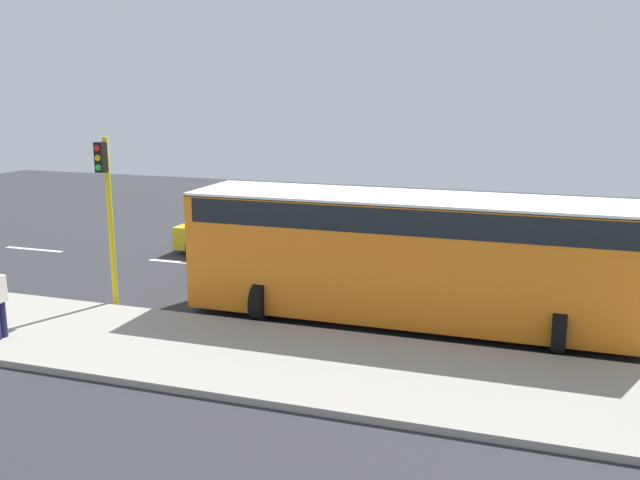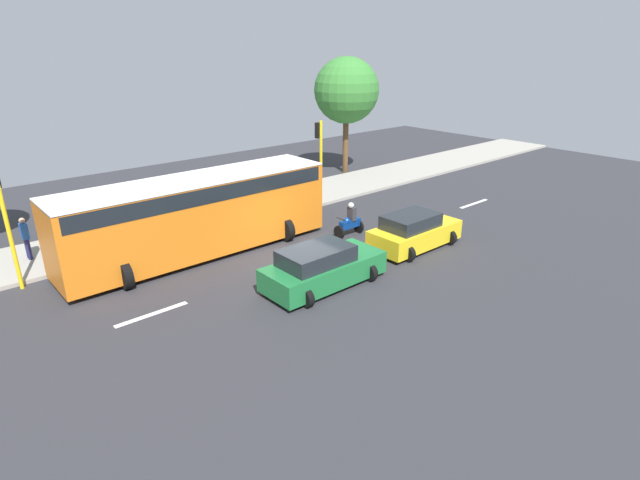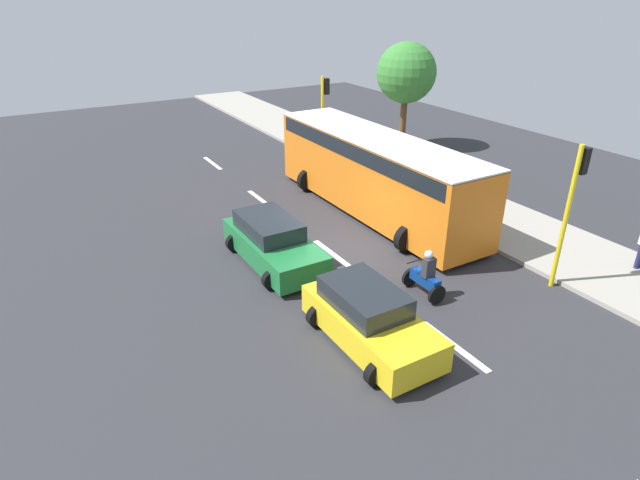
# 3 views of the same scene
# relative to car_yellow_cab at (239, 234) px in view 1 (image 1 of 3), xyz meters

# --- Properties ---
(ground_plane) EXTENTS (40.00, 60.00, 0.10)m
(ground_plane) POSITION_rel_car_yellow_cab_xyz_m (1.82, 4.70, -0.76)
(ground_plane) COLOR #2D2D33
(sidewalk) EXTENTS (4.00, 60.00, 0.15)m
(sidewalk) POSITION_rel_car_yellow_cab_xyz_m (8.82, 4.70, -0.64)
(sidewalk) COLOR #9E998E
(sidewalk) RESTS_ON ground
(lane_stripe_far_north) EXTENTS (0.20, 2.40, 0.01)m
(lane_stripe_far_north) POSITION_rel_car_yellow_cab_xyz_m (1.82, -7.30, -0.70)
(lane_stripe_far_north) COLOR white
(lane_stripe_far_north) RESTS_ON ground
(lane_stripe_north) EXTENTS (0.20, 2.40, 0.01)m
(lane_stripe_north) POSITION_rel_car_yellow_cab_xyz_m (1.82, -1.30, -0.70)
(lane_stripe_north) COLOR white
(lane_stripe_north) RESTS_ON ground
(lane_stripe_mid) EXTENTS (0.20, 2.40, 0.01)m
(lane_stripe_mid) POSITION_rel_car_yellow_cab_xyz_m (1.82, 4.70, -0.70)
(lane_stripe_mid) COLOR white
(lane_stripe_mid) RESTS_ON ground
(lane_stripe_south) EXTENTS (0.20, 2.40, 0.01)m
(lane_stripe_south) POSITION_rel_car_yellow_cab_xyz_m (1.82, 10.70, -0.70)
(lane_stripe_south) COLOR white
(lane_stripe_south) RESTS_ON ground
(car_yellow_cab) EXTENTS (2.20, 4.13, 1.52)m
(car_yellow_cab) POSITION_rel_car_yellow_cab_xyz_m (0.00, 0.00, 0.00)
(car_yellow_cab) COLOR yellow
(car_yellow_cab) RESTS_ON ground
(car_green) EXTENTS (2.25, 4.51, 1.52)m
(car_green) POSITION_rel_car_yellow_cab_xyz_m (-0.20, 5.25, 0.00)
(car_green) COLOR #1E7238
(car_green) RESTS_ON ground
(city_bus) EXTENTS (3.20, 11.00, 3.16)m
(city_bus) POSITION_rel_car_yellow_cab_xyz_m (5.26, 7.08, 1.14)
(city_bus) COLOR orange
(city_bus) RESTS_ON ground
(motorcycle) EXTENTS (0.60, 1.30, 1.53)m
(motorcycle) POSITION_rel_car_yellow_cab_xyz_m (2.78, 1.04, -0.07)
(motorcycle) COLOR black
(motorcycle) RESTS_ON ground
(traffic_light_midblock) EXTENTS (0.49, 0.24, 4.50)m
(traffic_light_midblock) POSITION_rel_car_yellow_cab_xyz_m (6.66, -0.57, 2.22)
(traffic_light_midblock) COLOR yellow
(traffic_light_midblock) RESTS_ON ground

